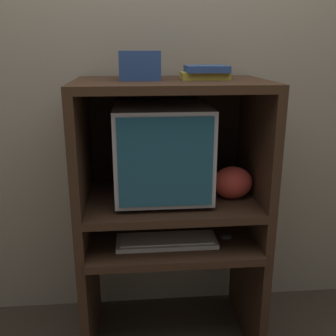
{
  "coord_description": "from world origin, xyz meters",
  "views": [
    {
      "loc": [
        -0.17,
        -1.49,
        1.49
      ],
      "look_at": [
        -0.01,
        0.28,
        0.94
      ],
      "focal_mm": 42.0,
      "sensor_mm": 36.0,
      "label": 1
    }
  ],
  "objects_px": {
    "mouse": "(226,237)",
    "book_stack": "(205,73)",
    "storage_box": "(140,65)",
    "crt_monitor": "(162,151)",
    "snack_bag": "(232,183)",
    "keyboard": "(167,241)"
  },
  "relations": [
    {
      "from": "mouse",
      "to": "book_stack",
      "type": "distance_m",
      "value": 0.77
    },
    {
      "from": "storage_box",
      "to": "crt_monitor",
      "type": "bearing_deg",
      "value": -6.19
    },
    {
      "from": "snack_bag",
      "to": "book_stack",
      "type": "relative_size",
      "value": 0.89
    },
    {
      "from": "snack_bag",
      "to": "storage_box",
      "type": "xyz_separation_m",
      "value": [
        -0.43,
        0.07,
        0.54
      ]
    },
    {
      "from": "storage_box",
      "to": "mouse",
      "type": "bearing_deg",
      "value": -18.17
    },
    {
      "from": "keyboard",
      "to": "mouse",
      "type": "bearing_deg",
      "value": 2.17
    },
    {
      "from": "keyboard",
      "to": "book_stack",
      "type": "xyz_separation_m",
      "value": [
        0.19,
        0.14,
        0.76
      ]
    },
    {
      "from": "snack_bag",
      "to": "book_stack",
      "type": "xyz_separation_m",
      "value": [
        -0.13,
        0.07,
        0.5
      ]
    },
    {
      "from": "mouse",
      "to": "book_stack",
      "type": "height_order",
      "value": "book_stack"
    },
    {
      "from": "crt_monitor",
      "to": "mouse",
      "type": "distance_m",
      "value": 0.51
    },
    {
      "from": "mouse",
      "to": "storage_box",
      "type": "height_order",
      "value": "storage_box"
    },
    {
      "from": "keyboard",
      "to": "mouse",
      "type": "relative_size",
      "value": 7.99
    },
    {
      "from": "crt_monitor",
      "to": "keyboard",
      "type": "relative_size",
      "value": 0.97
    },
    {
      "from": "snack_bag",
      "to": "mouse",
      "type": "bearing_deg",
      "value": -118.43
    },
    {
      "from": "mouse",
      "to": "storage_box",
      "type": "relative_size",
      "value": 0.33
    },
    {
      "from": "storage_box",
      "to": "snack_bag",
      "type": "bearing_deg",
      "value": -9.2
    },
    {
      "from": "keyboard",
      "to": "snack_bag",
      "type": "relative_size",
      "value": 2.48
    },
    {
      "from": "book_stack",
      "to": "mouse",
      "type": "bearing_deg",
      "value": -52.35
    },
    {
      "from": "keyboard",
      "to": "storage_box",
      "type": "distance_m",
      "value": 0.81
    },
    {
      "from": "book_stack",
      "to": "snack_bag",
      "type": "bearing_deg",
      "value": -27.35
    },
    {
      "from": "mouse",
      "to": "storage_box",
      "type": "distance_m",
      "value": 0.89
    },
    {
      "from": "crt_monitor",
      "to": "snack_bag",
      "type": "xyz_separation_m",
      "value": [
        0.33,
        -0.06,
        -0.15
      ]
    }
  ]
}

